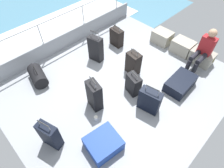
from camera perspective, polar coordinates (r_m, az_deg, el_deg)
The scene contains 19 objects.
ground_plane at distance 4.56m, azimuth 2.45°, elevation -0.41°, with size 4.40×5.20×0.06m, color gray.
gunwale_port at distance 5.68m, azimuth -13.94°, elevation 13.27°, with size 0.06×5.20×0.45m, color gray.
railing_port at distance 5.38m, azimuth -15.08°, elevation 18.02°, with size 0.04×4.20×1.02m.
sea_wake at distance 7.07m, azimuth -19.91°, elevation 13.97°, with size 12.00×12.00×0.01m.
cargo_crate_0 at distance 5.89m, azimuth 15.31°, elevation 13.91°, with size 0.58×0.43×0.37m.
cargo_crate_1 at distance 5.69m, azimuth 21.08°, elevation 10.82°, with size 0.60×0.44×0.37m.
cargo_crate_2 at distance 5.55m, azimuth 26.12°, elevation 7.54°, with size 0.63×0.40×0.35m.
passenger_seated at distance 5.20m, azimuth 26.63°, elevation 9.65°, with size 0.34×0.66×1.05m.
suitcase_0 at distance 3.64m, azimuth -18.78°, elevation -14.82°, with size 0.42×0.29×0.75m.
suitcase_1 at distance 4.23m, azimuth 6.62°, elevation -0.05°, with size 0.40×0.30×0.60m.
suitcase_2 at distance 5.55m, azimuth 1.43°, elevation 14.31°, with size 0.40×0.23×0.63m.
suitcase_3 at distance 3.59m, azimuth -2.69°, elevation -18.00°, with size 0.63×0.68×0.27m.
suitcase_4 at distance 4.66m, azimuth 6.60°, elevation 6.45°, with size 0.37×0.29×0.70m.
suitcase_5 at distance 3.96m, azimuth 11.59°, elevation -5.10°, with size 0.49×0.30×0.72m.
suitcase_6 at distance 4.99m, azimuth -5.07°, elevation 10.85°, with size 0.41×0.28×0.88m.
suitcase_7 at distance 3.89m, azimuth -5.49°, elevation -3.55°, with size 0.39×0.28×0.85m.
suitcase_8 at distance 4.68m, azimuth 20.45°, elevation 0.21°, with size 0.50×0.80×0.27m.
duffel_bag at distance 4.85m, azimuth -22.10°, elevation 2.35°, with size 0.68×0.46×0.49m.
paper_cup at distance 3.94m, azimuth -5.00°, elevation -10.48°, with size 0.08×0.08×0.10m, color white.
Camera 1 is at (1.95, -2.21, 3.45)m, focal length 29.41 mm.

